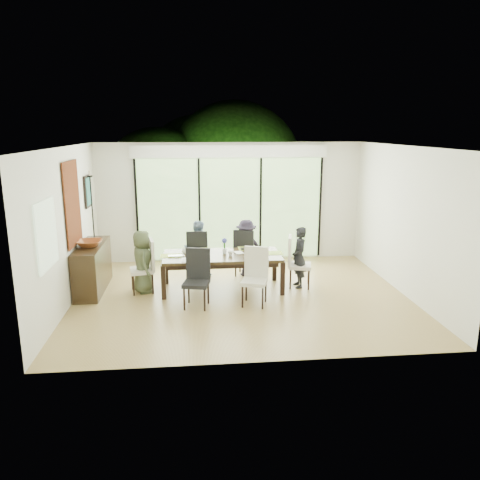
{
  "coord_description": "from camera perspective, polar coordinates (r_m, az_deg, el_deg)",
  "views": [
    {
      "loc": [
        -0.84,
        -8.05,
        3.0
      ],
      "look_at": [
        0.0,
        0.25,
        1.0
      ],
      "focal_mm": 35.0,
      "sensor_mm": 36.0,
      "label": 1
    }
  ],
  "objects": [
    {
      "name": "art_canvas",
      "position": [
        10.06,
        -17.94,
        5.68
      ],
      "size": [
        0.01,
        0.45,
        0.55
      ],
      "primitive_type": "cube",
      "color": "#1A5451",
      "rests_on": "wall_left"
    },
    {
      "name": "placemat_left",
      "position": [
        8.8,
        -8.39,
        -1.91
      ],
      "size": [
        0.4,
        0.29,
        0.01
      ],
      "primitive_type": "cube",
      "color": "#A2B841",
      "rests_on": "table_top"
    },
    {
      "name": "placemat_far_r",
      "position": [
        9.23,
        1.05,
        -1.02
      ],
      "size": [
        0.4,
        0.29,
        0.01
      ],
      "primitive_type": "cube",
      "color": "#8E9E38",
      "rests_on": "table_top"
    },
    {
      "name": "mullion_b",
      "position": [
        10.67,
        -4.96,
        3.71
      ],
      "size": [
        0.05,
        0.04,
        2.3
      ],
      "primitive_type": "cube",
      "color": "black",
      "rests_on": "wall_back"
    },
    {
      "name": "art_frame",
      "position": [
        10.06,
        -18.05,
        5.68
      ],
      "size": [
        0.03,
        0.55,
        0.65
      ],
      "primitive_type": "cube",
      "color": "black",
      "rests_on": "wall_left"
    },
    {
      "name": "tablet_far_r",
      "position": [
        9.18,
        0.77,
        -1.06
      ],
      "size": [
        0.22,
        0.16,
        0.01
      ],
      "primitive_type": "cube",
      "color": "black",
      "rests_on": "table_top"
    },
    {
      "name": "laptop",
      "position": [
        8.69,
        -7.76,
        -2.01
      ],
      "size": [
        0.31,
        0.21,
        0.02
      ],
      "primitive_type": "imported",
      "rotation": [
        0.0,
        0.0,
        0.05
      ],
      "color": "silver",
      "rests_on": "table_top"
    },
    {
      "name": "placemat_far_l",
      "position": [
        9.17,
        -5.17,
        -1.17
      ],
      "size": [
        0.4,
        0.29,
        0.01
      ],
      "primitive_type": "cube",
      "color": "#96B13F",
      "rests_on": "table_top"
    },
    {
      "name": "rail_top",
      "position": [
        12.52,
        -1.83,
        2.19
      ],
      "size": [
        6.0,
        0.08,
        0.06
      ],
      "primitive_type": "cube",
      "color": "#523123",
      "rests_on": "deck"
    },
    {
      "name": "wall_back",
      "position": [
        10.72,
        -1.23,
        4.62
      ],
      "size": [
        6.0,
        0.02,
        2.7
      ],
      "primitive_type": "cube",
      "color": "silver",
      "rests_on": "floor"
    },
    {
      "name": "tablet_far_l",
      "position": [
        9.12,
        -4.54,
        -1.19
      ],
      "size": [
        0.24,
        0.16,
        0.01
      ],
      "primitive_type": "cube",
      "color": "black",
      "rests_on": "table_top"
    },
    {
      "name": "table_leg_bl",
      "position": [
        9.32,
        -9.01,
        -3.44
      ],
      "size": [
        0.08,
        0.08,
        0.63
      ],
      "primitive_type": "cube",
      "color": "black",
      "rests_on": "floor"
    },
    {
      "name": "person_far_right",
      "position": [
        9.67,
        0.74,
        -0.95
      ],
      "size": [
        0.59,
        0.4,
        1.18
      ],
      "primitive_type": "imported",
      "rotation": [
        0.0,
        0.0,
        3.25
      ],
      "color": "#221C2A",
      "rests_on": "floor"
    },
    {
      "name": "vase",
      "position": [
        8.84,
        -1.9,
        -1.34
      ],
      "size": [
        0.07,
        0.07,
        0.11
      ],
      "primitive_type": "cylinder",
      "color": "silver",
      "rests_on": "table_top"
    },
    {
      "name": "cup_b",
      "position": [
        8.7,
        -1.18,
        -1.66
      ],
      "size": [
        0.13,
        0.13,
        0.08
      ],
      "primitive_type": "imported",
      "rotation": [
        0.0,
        0.0,
        2.46
      ],
      "color": "white",
      "rests_on": "table_top"
    },
    {
      "name": "table_leg_fl",
      "position": [
        8.5,
        -9.31,
        -5.12
      ],
      "size": [
        0.08,
        0.08,
        0.63
      ],
      "primitive_type": "cube",
      "color": "black",
      "rests_on": "floor"
    },
    {
      "name": "foliage_left",
      "position": [
        13.38,
        -9.93,
        6.58
      ],
      "size": [
        3.2,
        3.2,
        3.2
      ],
      "primitive_type": "sphere",
      "color": "#14380F",
      "rests_on": "ground"
    },
    {
      "name": "chair_left_end",
      "position": [
        8.89,
        -11.9,
        -3.14
      ],
      "size": [
        0.49,
        0.49,
        1.01
      ],
      "primitive_type": null,
      "rotation": [
        0.0,
        0.0,
        -1.39
      ],
      "color": "silver",
      "rests_on": "floor"
    },
    {
      "name": "candlestick_shaft",
      "position": [
        9.36,
        -17.58,
        3.72
      ],
      "size": [
        0.02,
        0.02,
        1.22
      ],
      "primitive_type": "cylinder",
      "color": "black",
      "rests_on": "sideboard"
    },
    {
      "name": "wall_left",
      "position": [
        8.5,
        -20.45,
        1.42
      ],
      "size": [
        0.02,
        5.0,
        2.7
      ],
      "primitive_type": "cube",
      "color": "silver",
      "rests_on": "floor"
    },
    {
      "name": "papers",
      "position": [
        8.82,
        2.36,
        -1.73
      ],
      "size": [
        0.27,
        0.2,
        0.0
      ],
      "primitive_type": "cube",
      "color": "white",
      "rests_on": "table_top"
    },
    {
      "name": "floor",
      "position": [
        8.64,
        0.17,
        -6.88
      ],
      "size": [
        6.0,
        5.0,
        0.01
      ],
      "primitive_type": "cube",
      "color": "olive",
      "rests_on": "ground"
    },
    {
      "name": "chair_near_right",
      "position": [
        8.07,
        1.76,
        -4.55
      ],
      "size": [
        0.53,
        0.53,
        1.01
      ],
      "primitive_type": null,
      "rotation": [
        0.0,
        0.0,
        -0.3
      ],
      "color": "silver",
      "rests_on": "floor"
    },
    {
      "name": "deck",
      "position": [
        11.88,
        -1.54,
        -1.4
      ],
      "size": [
        6.0,
        1.8,
        0.1
      ],
      "primitive_type": "cube",
      "color": "brown",
      "rests_on": "ground"
    },
    {
      "name": "candlestick_base",
      "position": [
        9.47,
        -17.32,
        0.05
      ],
      "size": [
        0.1,
        0.1,
        0.04
      ],
      "primitive_type": "cylinder",
      "color": "black",
      "rests_on": "sideboard"
    },
    {
      "name": "foliage_mid",
      "position": [
        13.96,
        -0.68,
        8.54
      ],
      "size": [
        4.0,
        4.0,
        4.0
      ],
      "primitive_type": "sphere",
      "color": "#14380F",
      "rests_on": "ground"
    },
    {
      "name": "person_left_end",
      "position": [
        8.86,
        -11.8,
        -2.59
      ],
      "size": [
        0.45,
        0.61,
        1.18
      ],
      "primitive_type": "imported",
      "rotation": [
        0.0,
        0.0,
        1.78
      ],
      "color": "#4A5538",
      "rests_on": "floor"
    },
    {
      "name": "candlestick_pan",
      "position": [
        9.28,
        -17.85,
        7.41
      ],
      "size": [
        0.1,
        0.1,
        0.03
      ],
      "primitive_type": "cylinder",
      "color": "black",
      "rests_on": "sideboard"
    },
    {
      "name": "platter_snacks",
      "position": [
        8.49,
        -5.78,
        -2.18
      ],
      "size": [
        0.18,
        0.18,
        0.01
      ],
      "primitive_type": "cube",
      "color": "orange",
      "rests_on": "table_top"
    },
    {
      "name": "bowl",
      "position": [
        9.04,
        -17.88,
        -0.38
      ],
      "size": [
        0.47,
        0.47,
        0.11
      ],
      "primitive_type": "imported",
      "color": "brown",
      "rests_on": "sideboard"
    },
    {
      "name": "candle",
      "position": [
        9.27,
        -17.87,
        7.77
      ],
      "size": [
        0.04,
        0.04,
        0.1
      ],
      "primitive_type": "cylinder",
      "color": "silver",
      "rests_on": "sideboard"
    },
    {
      "name": "ceiling",
      "position": [
        8.1,
        0.18,
        11.39
      ],
      "size": [
        6.0,
        5.0,
        0.01
      ],
      "primitive_type": "cube",
      "color": "white",
      "rests_on": "wall_back"
    },
    {
      "name": "cup_c",
      "position": [
        8.97,
        2.86,
        -1.2
      ],
      "size": [
        0.15,
        0.15,
        0.09
      ],
      "primitive_type": "imported",
      "rotation": [
        0.0,
        0.0,
        3.62
      ],
      "color": "white",
      "rests_on": "table_top"
    },
    {
      "name": "person_far_left",
      "position": [
        9.61,
        -5.19,
        -1.1
      ],
      "size": [
        0.55,
        0.35,
        1.18
      ],
      "primitive_type": "imported",
      "rotation": [
        0.0,
        0.0,
        3.13
      ],
      "color": "#7C96B3",
      "rests_on": "floor"
    },
    {
      "name": "sideboard",
      "position": [
        9.26,
        -17.54,
        -3.22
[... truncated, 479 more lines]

